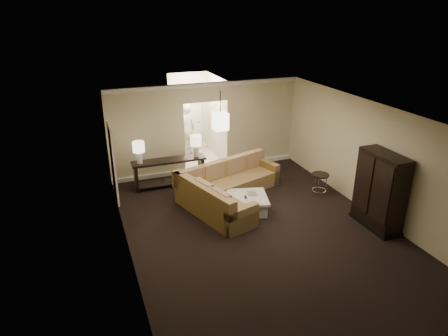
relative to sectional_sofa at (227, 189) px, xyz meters
name	(u,v)px	position (x,y,z in m)	size (l,w,h in m)	color
ground	(260,230)	(0.19, -1.69, -0.36)	(8.00, 8.00, 0.00)	black
wall_back	(206,128)	(0.19, 2.31, 1.04)	(6.00, 0.04, 2.80)	beige
wall_front	(388,286)	(0.19, -5.69, 1.04)	(6.00, 0.04, 2.80)	beige
wall_left	(125,197)	(-2.81, -1.69, 1.04)	(0.04, 8.00, 2.80)	beige
wall_right	(371,159)	(3.19, -1.69, 1.04)	(0.04, 8.00, 2.80)	beige
ceiling	(264,115)	(0.19, -1.69, 2.44)	(6.00, 8.00, 0.02)	silver
crown_molding	(206,85)	(0.19, 2.26, 2.37)	(6.00, 0.10, 0.12)	white
baseboard	(207,168)	(0.19, 2.26, -0.30)	(6.00, 0.10, 0.12)	white
side_door	(113,164)	(-2.78, 1.11, 0.69)	(0.05, 0.90, 2.10)	white
foyer	(194,120)	(0.19, 3.65, 0.94)	(1.44, 2.02, 2.80)	silver
sectional_sofa	(227,189)	(0.00, 0.00, 0.00)	(3.20, 3.14, 0.91)	brown
coffee_table	(247,203)	(0.30, -0.69, -0.16)	(1.24, 1.24, 0.42)	silver
console_table	(169,170)	(-1.21, 1.51, 0.13)	(2.13, 0.51, 0.82)	black
armoire	(380,192)	(2.88, -2.47, 0.52)	(0.55, 1.29, 1.85)	black
drink_table	(320,180)	(2.59, -0.49, 0.07)	(0.48, 0.48, 0.60)	black
table_lamp_left	(139,149)	(-2.03, 1.52, 0.88)	(0.33, 0.33, 0.63)	silver
table_lamp_right	(196,143)	(-0.39, 1.49, 0.88)	(0.33, 0.33, 0.63)	silver
pendant_light	(220,121)	(0.19, 1.01, 1.59)	(0.38, 0.38, 1.09)	black
person	(186,127)	(-0.02, 3.91, 0.65)	(0.73, 0.49, 2.03)	beige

